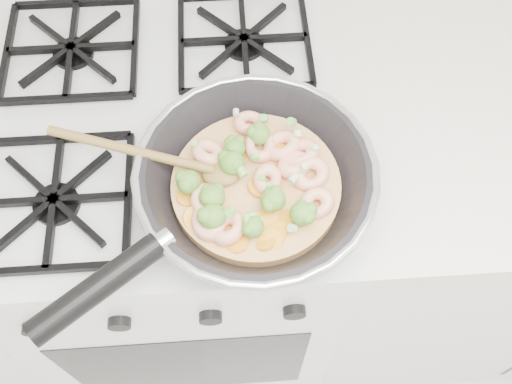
{
  "coord_description": "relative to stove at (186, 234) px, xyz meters",
  "views": [
    {
      "loc": [
        0.12,
        1.12,
        1.68
      ],
      "look_at": [
        0.15,
        1.54,
        0.93
      ],
      "focal_mm": 41.15,
      "sensor_mm": 36.0,
      "label": 1
    }
  ],
  "objects": [
    {
      "name": "stove",
      "position": [
        0.0,
        0.0,
        0.0
      ],
      "size": [
        0.6,
        0.6,
        0.92
      ],
      "color": "silver",
      "rests_on": "ground"
    },
    {
      "name": "skillet",
      "position": [
        0.14,
        -0.17,
        0.5
      ],
      "size": [
        0.47,
        0.4,
        0.09
      ],
      "rotation": [
        0.0,
        0.0,
        -0.43
      ],
      "color": "black",
      "rests_on": "stove"
    }
  ]
}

